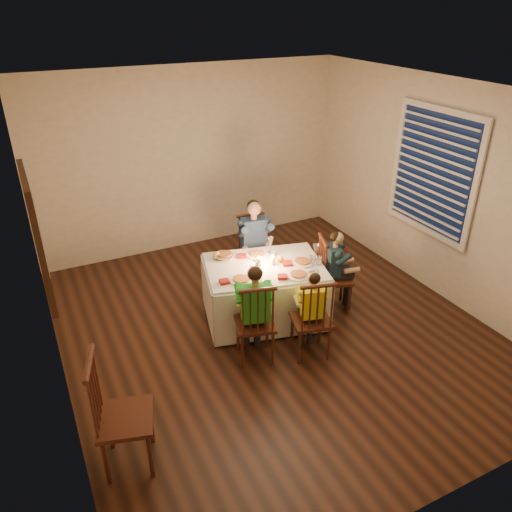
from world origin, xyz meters
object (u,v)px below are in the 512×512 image
chair_near_left (255,357)px  child_yellow (309,352)px  chair_extra (132,461)px  chair_adult (254,284)px  adult (254,284)px  dining_table (264,281)px  child_green (255,357)px  serving_bowl (225,256)px  chair_end (332,307)px  chair_near_right (309,352)px  child_teal (332,307)px

chair_near_left → child_yellow: 0.58m
child_yellow → chair_extra: bearing=30.4°
chair_adult → chair_extra: (-2.14, -2.08, 0.00)m
adult → child_yellow: size_ratio=1.19×
chair_extra → adult: 2.99m
dining_table → child_green: size_ratio=1.40×
adult → child_green: (-0.65, -1.33, 0.00)m
serving_bowl → chair_near_left: bearing=-95.3°
dining_table → serving_bowl: size_ratio=7.00×
chair_near_left → adult: size_ratio=0.81×
chair_end → adult: (-0.60, 0.92, 0.00)m
child_green → chair_extra: bearing=42.7°
chair_end → serving_bowl: serving_bowl is taller
chair_near_right → serving_bowl: 1.44m
chair_extra → adult: size_ratio=0.91×
chair_near_left → adult: 1.49m
chair_extra → chair_end: bearing=-51.2°
child_green → serving_bowl: serving_bowl is taller
chair_near_left → chair_near_right: 0.58m
dining_table → chair_near_right: dining_table is taller
chair_near_left → chair_adult: bearing=-99.8°
chair_near_left → chair_end: bearing=-145.4°
chair_adult → child_teal: bearing=-48.2°
dining_table → adult: dining_table is taller
chair_near_right → child_yellow: child_yellow is taller
chair_extra → serving_bowl: serving_bowl is taller
child_green → child_teal: bearing=-145.4°
child_yellow → serving_bowl: (-0.46, 1.16, 0.72)m
chair_end → chair_adult: bearing=52.4°
dining_table → child_teal: dining_table is taller
chair_extra → serving_bowl: 2.44m
child_green → serving_bowl: (0.09, 0.96, 0.72)m
chair_near_right → adult: adult is taller
chair_near_right → child_green: 0.58m
serving_bowl → chair_adult: bearing=33.4°
adult → child_green: size_ratio=1.07×
child_green → chair_near_left: bearing=-0.0°
chair_near_right → chair_end: 0.94m
chair_end → child_yellow: (-0.71, -0.61, 0.00)m
chair_near_right → chair_adult: bearing=-78.5°
child_green → dining_table: bearing=-108.5°
chair_end → child_yellow: bearing=150.0°
child_yellow → serving_bowl: bearing=-53.0°
chair_near_left → child_yellow: child_yellow is taller
adult → serving_bowl: (-0.56, -0.37, 0.72)m
child_green → child_yellow: 0.58m
chair_end → child_green: size_ratio=0.86×
chair_adult → serving_bowl: 0.99m
chair_end → chair_extra: (-2.75, -1.16, 0.00)m
adult → child_teal: (0.60, -0.92, 0.00)m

